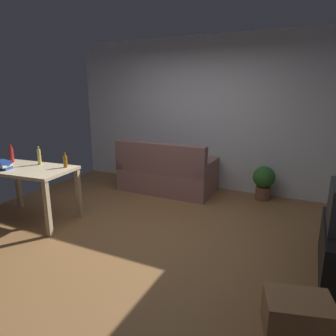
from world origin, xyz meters
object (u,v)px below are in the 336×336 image
at_px(bottle_squat, 39,157).
at_px(couch, 166,175).
at_px(storage_box, 298,316).
at_px(bottle_amber, 65,161).
at_px(bottle_red, 11,155).
at_px(book_stack, 3,165).
at_px(potted_plant, 264,181).
at_px(desk, 29,176).

bearing_deg(bottle_squat, couch, 56.58).
relative_size(storage_box, bottle_amber, 2.37).
height_order(couch, bottle_amber, bottle_amber).
distance_m(couch, bottle_red, 2.49).
distance_m(bottle_amber, book_stack, 0.80).
bearing_deg(storage_box, bottle_amber, 164.48).
height_order(couch, potted_plant, couch).
distance_m(couch, bottle_squat, 2.15).
bearing_deg(potted_plant, bottle_red, -146.72).
bearing_deg(desk, bottle_squat, 86.63).
bearing_deg(potted_plant, bottle_squat, -143.75).
xyz_separation_m(desk, storage_box, (3.47, -0.60, -0.50)).
bearing_deg(book_stack, desk, 40.42).
distance_m(couch, bottle_amber, 1.91).
distance_m(desk, bottle_squat, 0.31).
height_order(couch, bottle_squat, bottle_squat).
relative_size(bottle_amber, book_stack, 0.84).
xyz_separation_m(bottle_red, bottle_squat, (0.46, 0.09, -0.00)).
bearing_deg(book_stack, couch, 57.48).
height_order(couch, desk, couch).
xyz_separation_m(desk, bottle_amber, (0.44, 0.24, 0.20)).
height_order(storage_box, bottle_amber, bottle_amber).
height_order(desk, storage_box, desk).
height_order(couch, bottle_red, bottle_red).
relative_size(bottle_red, bottle_squat, 1.01).
relative_size(storage_box, book_stack, 1.99).
bearing_deg(storage_box, desk, 170.26).
xyz_separation_m(desk, bottle_red, (-0.47, 0.13, 0.22)).
bearing_deg(couch, desk, 59.72).
xyz_separation_m(potted_plant, bottle_squat, (-2.79, -2.04, 0.54)).
height_order(potted_plant, bottle_squat, bottle_squat).
relative_size(potted_plant, bottle_red, 2.21).
bearing_deg(couch, bottle_amber, 67.85).
bearing_deg(bottle_amber, potted_plant, 40.73).
bearing_deg(book_stack, potted_plant, 39.17).
relative_size(couch, storage_box, 3.47).
bearing_deg(bottle_amber, bottle_squat, -175.95).
relative_size(couch, bottle_squat, 6.50).
bearing_deg(bottle_red, bottle_squat, 10.80).
height_order(storage_box, bottle_red, bottle_red).
relative_size(couch, potted_plant, 2.93).
bearing_deg(bottle_squat, potted_plant, 36.25).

